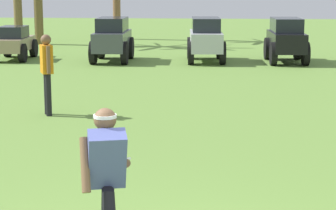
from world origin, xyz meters
TOP-DOWN VIEW (x-y plane):
  - frisbee_thrower at (-0.42, 0.65)m, footprint 0.47×1.12m
  - frisbee_in_flight at (-0.44, 1.45)m, footprint 0.35×0.34m
  - teammate_near_sideline at (-2.74, 7.16)m, footprint 0.32×0.48m
  - parked_car_slot_b at (-6.21, 15.94)m, footprint 1.20×2.25m
  - parked_car_slot_c at (-2.92, 15.73)m, footprint 1.21×2.37m
  - parked_car_slot_d at (0.07, 15.93)m, footprint 1.31×2.41m
  - parked_car_slot_e at (2.61, 15.94)m, footprint 1.28×2.40m

SIDE VIEW (x-z plane):
  - parked_car_slot_b at x=-6.21m, z-range 0.01..1.11m
  - frisbee_in_flight at x=-0.44m, z-range 0.68..0.79m
  - parked_car_slot_c at x=-2.92m, z-range 0.04..1.44m
  - parked_car_slot_d at x=0.07m, z-range 0.04..1.44m
  - parked_car_slot_e at x=2.61m, z-range 0.04..1.44m
  - frisbee_thrower at x=-0.42m, z-range 0.09..1.51m
  - teammate_near_sideline at x=-2.74m, z-range 0.16..1.72m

